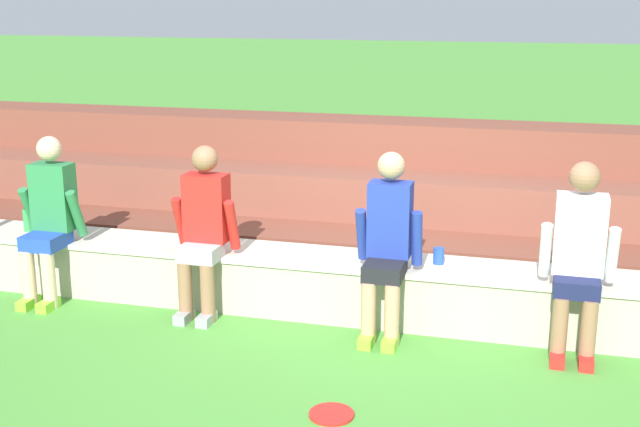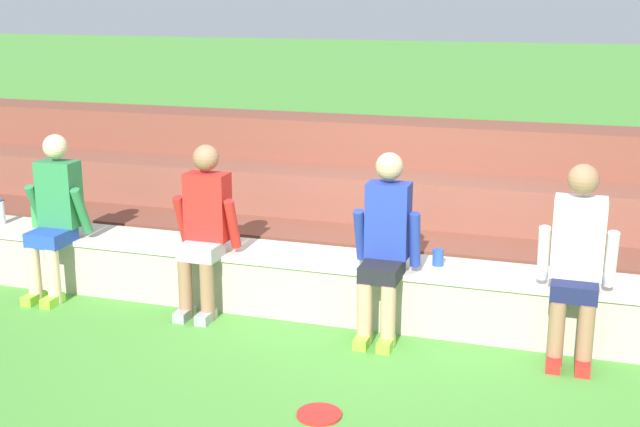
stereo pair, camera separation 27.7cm
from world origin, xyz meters
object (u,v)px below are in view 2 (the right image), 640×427
(water_bottle_near_right, at_px, (1,212))
(plastic_cup_right_end, at_px, (438,257))
(person_right_of_center, at_px, (385,243))
(person_far_right, at_px, (577,259))
(frisbee, at_px, (319,414))
(water_bottle_near_left, at_px, (36,216))
(person_center, at_px, (204,226))
(person_left_of_center, at_px, (55,213))

(water_bottle_near_right, xyz_separation_m, plastic_cup_right_end, (3.95, 0.03, -0.04))
(person_right_of_center, bearing_deg, plastic_cup_right_end, 42.49)
(person_far_right, height_order, frisbee, person_far_right)
(water_bottle_near_left, height_order, frisbee, water_bottle_near_left)
(frisbee, bearing_deg, plastic_cup_right_end, 75.86)
(person_center, relative_size, plastic_cup_right_end, 10.68)
(person_left_of_center, bearing_deg, water_bottle_near_right, 159.78)
(person_right_of_center, relative_size, frisbee, 4.95)
(person_far_right, distance_m, water_bottle_near_left, 4.60)
(frisbee, bearing_deg, person_right_of_center, 86.82)
(person_far_right, relative_size, frisbee, 4.98)
(person_center, bearing_deg, person_far_right, -0.77)
(water_bottle_near_left, relative_size, frisbee, 0.79)
(plastic_cup_right_end, bearing_deg, person_center, -170.94)
(water_bottle_near_right, bearing_deg, person_center, -6.82)
(person_far_right, bearing_deg, frisbee, -136.85)
(water_bottle_near_right, height_order, plastic_cup_right_end, water_bottle_near_right)
(person_left_of_center, height_order, person_far_right, person_far_right)
(person_center, bearing_deg, person_left_of_center, -178.61)
(plastic_cup_right_end, bearing_deg, person_far_right, -18.02)
(person_right_of_center, height_order, person_far_right, person_far_right)
(person_left_of_center, height_order, water_bottle_near_left, person_left_of_center)
(person_right_of_center, xyz_separation_m, person_far_right, (1.35, -0.01, 0.01))
(person_left_of_center, bearing_deg, person_far_right, -0.06)
(water_bottle_near_right, distance_m, plastic_cup_right_end, 3.95)
(person_far_right, xyz_separation_m, plastic_cup_right_end, (-1.01, 0.33, -0.19))
(water_bottle_near_left, bearing_deg, person_far_right, -3.73)
(person_far_right, bearing_deg, person_center, 179.23)
(plastic_cup_right_end, height_order, frisbee, plastic_cup_right_end)
(person_far_right, height_order, plastic_cup_right_end, person_far_right)
(person_far_right, xyz_separation_m, frisbee, (-1.42, -1.33, -0.72))
(water_bottle_near_left, bearing_deg, frisbee, -27.31)
(person_right_of_center, height_order, frisbee, person_right_of_center)
(person_far_right, bearing_deg, person_left_of_center, 179.94)
(person_far_right, distance_m, water_bottle_near_right, 4.97)
(person_left_of_center, height_order, plastic_cup_right_end, person_left_of_center)
(person_left_of_center, bearing_deg, person_right_of_center, 0.15)
(plastic_cup_right_end, bearing_deg, person_left_of_center, -174.19)
(person_far_right, bearing_deg, water_bottle_near_right, 176.61)
(person_right_of_center, relative_size, water_bottle_near_right, 6.00)
(person_far_right, xyz_separation_m, water_bottle_near_left, (-4.59, 0.30, -0.15))
(person_far_right, bearing_deg, person_right_of_center, 179.49)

